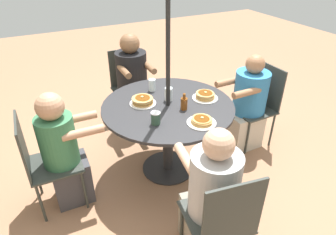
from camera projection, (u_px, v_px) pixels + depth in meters
ground_plane at (168, 168)px, 3.17m from camera, size 12.00×12.00×0.00m
patio_table at (168, 117)px, 2.84m from camera, size 1.23×1.23×0.76m
umbrella_pole at (168, 58)px, 2.53m from camera, size 0.04×0.04×2.44m
patio_chair_north at (42, 159)px, 2.48m from camera, size 0.43×0.43×0.92m
diner_north at (64, 154)px, 2.55m from camera, size 0.32×0.52×1.09m
patio_chair_east at (222, 218)px, 1.96m from camera, size 0.48×0.48×0.92m
diner_east at (211, 200)px, 2.11m from camera, size 0.53×0.40×1.11m
patio_chair_south at (259, 101)px, 3.35m from camera, size 0.43×0.43×0.92m
diner_south at (246, 107)px, 3.30m from camera, size 0.37×0.54×1.08m
patio_chair_west at (129, 82)px, 3.79m from camera, size 0.43×0.43×0.92m
diner_west at (133, 86)px, 3.64m from camera, size 0.53×0.37×1.17m
pancake_plate_a at (205, 96)px, 2.87m from camera, size 0.25×0.25×0.07m
pancake_plate_b at (202, 121)px, 2.49m from camera, size 0.25×0.25×0.06m
pancake_plate_c at (143, 101)px, 2.77m from camera, size 0.25×0.25×0.08m
syrup_bottle at (184, 103)px, 2.68m from camera, size 0.08×0.06×0.15m
coffee_cup at (156, 118)px, 2.47m from camera, size 0.08×0.08×0.11m
drinking_glass_a at (152, 85)px, 3.00m from camera, size 0.07×0.07×0.12m
drinking_glass_b at (169, 94)px, 2.82m from camera, size 0.07×0.07×0.13m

